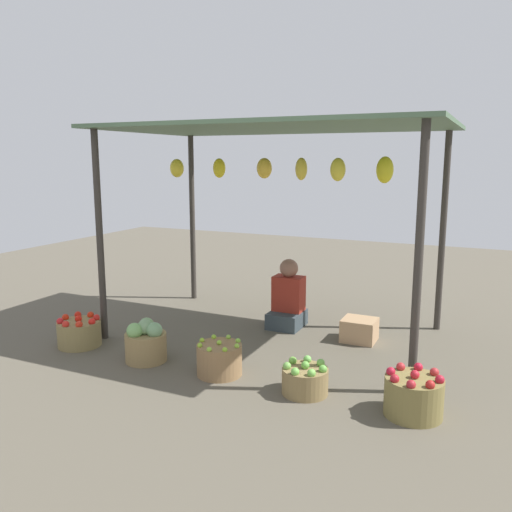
{
  "coord_description": "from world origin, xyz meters",
  "views": [
    {
      "loc": [
        2.15,
        -5.14,
        1.89
      ],
      "look_at": [
        0.0,
        -0.5,
        0.95
      ],
      "focal_mm": 37.09,
      "sensor_mm": 36.0,
      "label": 1
    }
  ],
  "objects_px": {
    "vendor_person": "(288,301)",
    "basket_green_apples": "(305,380)",
    "wooden_crate_near_vendor": "(359,330)",
    "basket_limes": "(219,359)",
    "basket_red_tomatoes": "(79,333)",
    "basket_red_apples": "(414,396)",
    "basket_cabbages": "(146,342)"
  },
  "relations": [
    {
      "from": "basket_cabbages",
      "to": "basket_limes",
      "type": "distance_m",
      "value": 0.79
    },
    {
      "from": "wooden_crate_near_vendor",
      "to": "basket_red_tomatoes",
      "type": "bearing_deg",
      "value": -152.22
    },
    {
      "from": "basket_green_apples",
      "to": "basket_red_apples",
      "type": "xyz_separation_m",
      "value": [
        0.86,
        -0.02,
        0.04
      ]
    },
    {
      "from": "vendor_person",
      "to": "basket_limes",
      "type": "height_order",
      "value": "vendor_person"
    },
    {
      "from": "basket_limes",
      "to": "basket_red_apples",
      "type": "xyz_separation_m",
      "value": [
        1.68,
        -0.06,
        0.01
      ]
    },
    {
      "from": "vendor_person",
      "to": "basket_limes",
      "type": "distance_m",
      "value": 1.55
    },
    {
      "from": "vendor_person",
      "to": "basket_red_tomatoes",
      "type": "bearing_deg",
      "value": -138.65
    },
    {
      "from": "basket_red_apples",
      "to": "wooden_crate_near_vendor",
      "type": "height_order",
      "value": "basket_red_apples"
    },
    {
      "from": "vendor_person",
      "to": "basket_green_apples",
      "type": "xyz_separation_m",
      "value": [
        0.78,
        -1.59,
        -0.18
      ]
    },
    {
      "from": "basket_cabbages",
      "to": "wooden_crate_near_vendor",
      "type": "bearing_deg",
      "value": 39.66
    },
    {
      "from": "basket_limes",
      "to": "basket_green_apples",
      "type": "relative_size",
      "value": 1.06
    },
    {
      "from": "basket_red_tomatoes",
      "to": "basket_cabbages",
      "type": "relative_size",
      "value": 1.07
    },
    {
      "from": "vendor_person",
      "to": "basket_red_apples",
      "type": "relative_size",
      "value": 1.8
    },
    {
      "from": "basket_green_apples",
      "to": "vendor_person",
      "type": "bearing_deg",
      "value": 116.1
    },
    {
      "from": "basket_cabbages",
      "to": "basket_red_apples",
      "type": "xyz_separation_m",
      "value": [
        2.47,
        -0.05,
        -0.03
      ]
    },
    {
      "from": "wooden_crate_near_vendor",
      "to": "basket_limes",
      "type": "bearing_deg",
      "value": -123.01
    },
    {
      "from": "basket_red_tomatoes",
      "to": "basket_red_apples",
      "type": "height_order",
      "value": "basket_red_apples"
    },
    {
      "from": "wooden_crate_near_vendor",
      "to": "basket_red_apples",
      "type": "bearing_deg",
      "value": -62.13
    },
    {
      "from": "basket_red_tomatoes",
      "to": "basket_cabbages",
      "type": "xyz_separation_m",
      "value": [
        0.87,
        -0.05,
        0.04
      ]
    },
    {
      "from": "vendor_person",
      "to": "wooden_crate_near_vendor",
      "type": "xyz_separation_m",
      "value": [
        0.87,
        -0.14,
        -0.18
      ]
    },
    {
      "from": "vendor_person",
      "to": "basket_limes",
      "type": "bearing_deg",
      "value": -91.57
    },
    {
      "from": "wooden_crate_near_vendor",
      "to": "vendor_person",
      "type": "bearing_deg",
      "value": 170.53
    },
    {
      "from": "basket_limes",
      "to": "basket_cabbages",
      "type": "bearing_deg",
      "value": -179.41
    },
    {
      "from": "vendor_person",
      "to": "basket_red_apples",
      "type": "bearing_deg",
      "value": -44.39
    },
    {
      "from": "basket_cabbages",
      "to": "wooden_crate_near_vendor",
      "type": "height_order",
      "value": "basket_cabbages"
    },
    {
      "from": "basket_red_tomatoes",
      "to": "basket_red_apples",
      "type": "bearing_deg",
      "value": -1.8
    },
    {
      "from": "basket_red_tomatoes",
      "to": "basket_green_apples",
      "type": "xyz_separation_m",
      "value": [
        2.48,
        -0.09,
        -0.02
      ]
    },
    {
      "from": "basket_red_tomatoes",
      "to": "basket_red_apples",
      "type": "relative_size",
      "value": 1.0
    },
    {
      "from": "vendor_person",
      "to": "wooden_crate_near_vendor",
      "type": "distance_m",
      "value": 0.9
    },
    {
      "from": "basket_limes",
      "to": "basket_green_apples",
      "type": "xyz_separation_m",
      "value": [
        0.82,
        -0.04,
        -0.03
      ]
    },
    {
      "from": "vendor_person",
      "to": "basket_red_tomatoes",
      "type": "xyz_separation_m",
      "value": [
        -1.7,
        -1.5,
        -0.16
      ]
    },
    {
      "from": "basket_limes",
      "to": "basket_red_tomatoes",
      "type": "bearing_deg",
      "value": 178.42
    }
  ]
}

